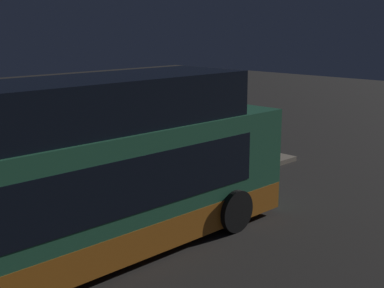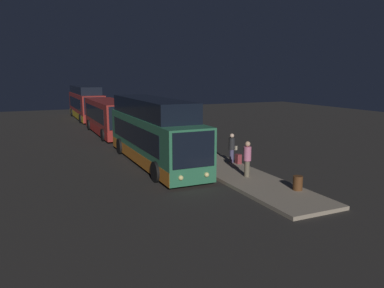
{
  "view_description": "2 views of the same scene",
  "coord_description": "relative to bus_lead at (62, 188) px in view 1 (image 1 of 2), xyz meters",
  "views": [
    {
      "loc": [
        -6.47,
        -9.34,
        4.99
      ],
      "look_at": [
        3.38,
        0.52,
        1.87
      ],
      "focal_mm": 50.0,
      "sensor_mm": 36.0,
      "label": 1
    },
    {
      "loc": [
        20.3,
        -7.19,
        5.34
      ],
      "look_at": [
        3.38,
        0.52,
        1.87
      ],
      "focal_mm": 35.0,
      "sensor_mm": 36.0,
      "label": 2
    }
  ],
  "objects": [
    {
      "name": "passenger_boarding",
      "position": [
        5.54,
        3.15,
        -0.56
      ],
      "size": [
        0.55,
        0.55,
        1.84
      ],
      "rotation": [
        0.0,
        0.0,
        0.86
      ],
      "color": "#6B604C",
      "rests_on": "platform"
    },
    {
      "name": "bus_lead",
      "position": [
        0.0,
        0.0,
        0.0
      ],
      "size": [
        11.63,
        2.72,
        3.91
      ],
      "color": "#2D704C",
      "rests_on": "ground"
    },
    {
      "name": "trash_bin",
      "position": [
        8.41,
        4.02,
        -1.24
      ],
      "size": [
        0.44,
        0.44,
        0.65
      ],
      "color": "#593319",
      "rests_on": "platform"
    },
    {
      "name": "platform",
      "position": [
        0.97,
        3.09,
        -1.65
      ],
      "size": [
        20.0,
        2.81,
        0.17
      ],
      "color": "gray",
      "rests_on": "ground"
    },
    {
      "name": "passenger_waiting",
      "position": [
        2.46,
        4.06,
        -0.62
      ],
      "size": [
        0.49,
        0.62,
        1.74
      ],
      "rotation": [
        0.0,
        0.0,
        0.34
      ],
      "color": "#4C476B",
      "rests_on": "platform"
    },
    {
      "name": "suitcase",
      "position": [
        2.91,
        4.25,
        -1.28
      ],
      "size": [
        0.33,
        0.28,
        0.8
      ],
      "color": "maroon",
      "rests_on": "platform"
    },
    {
      "name": "ground",
      "position": [
        0.97,
        0.08,
        -1.73
      ],
      "size": [
        80.0,
        80.0,
        0.0
      ],
      "primitive_type": "plane",
      "color": "#2B2826"
    }
  ]
}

